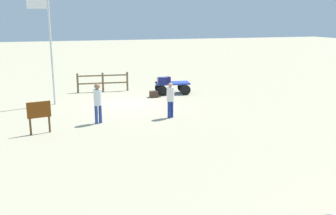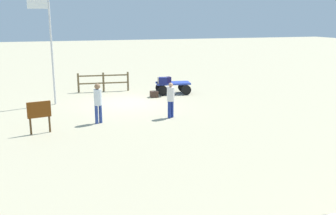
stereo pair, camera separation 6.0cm
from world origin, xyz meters
TOP-DOWN VIEW (x-y plane):
  - ground_plane at (0.00, 0.00)m, footprint 120.00×120.00m
  - luggage_cart at (-3.09, -1.66)m, footprint 2.16×1.40m
  - suitcase_tan at (-2.33, -1.22)m, footprint 0.56×0.46m
  - suitcase_olive at (-2.40, -1.43)m, footprint 0.63×0.44m
  - suitcase_dark at (-2.58, -1.51)m, footprint 0.65×0.43m
  - suitcase_maroon at (-1.73, -0.99)m, footprint 0.49×0.42m
  - worker_lead at (-1.19, 3.73)m, footprint 0.48×0.48m
  - worker_trailing at (2.09, 3.66)m, footprint 0.45×0.45m
  - flagpole at (3.90, -0.81)m, footprint 1.08×0.13m
  - signboard at (4.50, 4.45)m, footprint 0.91×0.23m
  - wooden_fence at (0.79, -3.66)m, footprint 3.16×0.41m

SIDE VIEW (x-z plane):
  - ground_plane at x=0.00m, z-range 0.00..0.00m
  - suitcase_maroon at x=-1.73m, z-range 0.00..0.36m
  - luggage_cart at x=-3.09m, z-range 0.14..0.84m
  - wooden_fence at x=0.79m, z-range 0.08..1.27m
  - signboard at x=4.50m, z-range 0.20..1.49m
  - suitcase_dark at x=-2.58m, z-range 0.70..1.07m
  - suitcase_olive at x=-2.40m, z-range 0.70..1.08m
  - suitcase_tan at x=-2.33m, z-range 0.70..1.10m
  - worker_lead at x=-1.19m, z-range 0.14..1.77m
  - worker_trailing at x=2.09m, z-range 0.15..1.91m
  - flagpole at x=3.90m, z-range 0.52..6.06m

